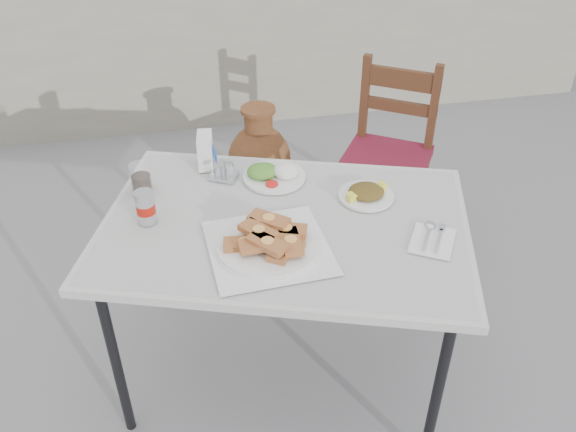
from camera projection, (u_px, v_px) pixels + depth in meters
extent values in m
plane|color=#605F62|center=(293.00, 350.00, 2.88)|extent=(80.00, 80.00, 0.00)
cylinder|color=black|center=(116.00, 362.00, 2.31)|extent=(0.04, 0.04, 0.79)
cylinder|color=black|center=(437.00, 394.00, 2.19)|extent=(0.04, 0.04, 0.79)
cylinder|color=black|center=(171.00, 241.00, 2.93)|extent=(0.04, 0.04, 0.79)
cylinder|color=black|center=(425.00, 261.00, 2.81)|extent=(0.04, 0.04, 0.79)
cube|color=white|center=(285.00, 226.00, 2.31)|extent=(1.61, 1.34, 0.03)
cube|color=white|center=(285.00, 222.00, 2.30)|extent=(1.55, 1.28, 0.01)
cube|color=silver|center=(269.00, 247.00, 2.17)|extent=(0.44, 0.44, 0.00)
cylinder|color=white|center=(268.00, 245.00, 2.16)|extent=(0.37, 0.37, 0.02)
cylinder|color=white|center=(268.00, 246.00, 2.17)|extent=(0.38, 0.38, 0.01)
cylinder|color=white|center=(274.00, 177.00, 2.55)|extent=(0.26, 0.26, 0.01)
ellipsoid|color=silver|center=(286.00, 171.00, 2.53)|extent=(0.11, 0.11, 0.06)
ellipsoid|color=#3E7722|center=(262.00, 171.00, 2.53)|extent=(0.13, 0.12, 0.05)
cylinder|color=red|center=(272.00, 184.00, 2.48)|extent=(0.05, 0.05, 0.01)
cylinder|color=white|center=(366.00, 196.00, 2.43)|extent=(0.22, 0.22, 0.01)
ellipsoid|color=#1A5F17|center=(366.00, 191.00, 2.42)|extent=(0.15, 0.13, 0.04)
cylinder|color=yellow|center=(351.00, 197.00, 2.38)|extent=(0.05, 0.04, 0.04)
cylinder|color=yellow|center=(382.00, 186.00, 2.45)|extent=(0.05, 0.04, 0.04)
cylinder|color=silver|center=(146.00, 207.00, 2.26)|extent=(0.07, 0.07, 0.13)
cylinder|color=red|center=(146.00, 208.00, 2.27)|extent=(0.07, 0.07, 0.04)
cylinder|color=silver|center=(143.00, 193.00, 2.23)|extent=(0.07, 0.07, 0.00)
cylinder|color=white|center=(141.00, 178.00, 2.43)|extent=(0.09, 0.09, 0.12)
cylinder|color=black|center=(142.00, 183.00, 2.45)|extent=(0.08, 0.08, 0.07)
cube|color=silver|center=(205.00, 150.00, 2.59)|extent=(0.08, 0.13, 0.15)
cube|color=blue|center=(214.00, 153.00, 2.60)|extent=(0.03, 0.06, 0.08)
cube|color=silver|center=(224.00, 176.00, 2.55)|extent=(0.14, 0.13, 0.01)
cylinder|color=white|center=(217.00, 171.00, 2.51)|extent=(0.03, 0.03, 0.07)
cylinder|color=white|center=(230.00, 169.00, 2.52)|extent=(0.03, 0.03, 0.07)
cylinder|color=silver|center=(222.00, 166.00, 2.55)|extent=(0.03, 0.03, 0.06)
cube|color=silver|center=(432.00, 241.00, 2.20)|extent=(0.23, 0.24, 0.00)
cube|color=silver|center=(427.00, 238.00, 2.20)|extent=(0.09, 0.13, 0.00)
ellipsoid|color=silver|center=(430.00, 225.00, 2.27)|extent=(0.04, 0.05, 0.01)
cube|color=silver|center=(439.00, 241.00, 2.19)|extent=(0.09, 0.13, 0.00)
cube|color=silver|center=(442.00, 227.00, 2.26)|extent=(0.04, 0.05, 0.00)
cube|color=#3E1F11|center=(339.00, 212.00, 3.39)|extent=(0.06, 0.06, 0.48)
cube|color=#3E1F11|center=(407.00, 227.00, 3.28)|extent=(0.06, 0.06, 0.48)
cube|color=#3E1F11|center=(358.00, 178.00, 3.68)|extent=(0.06, 0.06, 0.48)
cube|color=#3E1F11|center=(421.00, 191.00, 3.57)|extent=(0.06, 0.06, 0.48)
cube|color=maroon|center=(386.00, 161.00, 3.33)|extent=(0.62, 0.62, 0.05)
cube|color=#3E1F11|center=(364.00, 101.00, 3.39)|extent=(0.06, 0.06, 0.53)
cube|color=#3E1F11|center=(433.00, 112.00, 3.28)|extent=(0.06, 0.06, 0.53)
cube|color=#3E1F11|center=(401.00, 79.00, 3.24)|extent=(0.37, 0.26, 0.11)
cube|color=#3E1F11|center=(398.00, 106.00, 3.33)|extent=(0.37, 0.26, 0.06)
cylinder|color=brown|center=(261.00, 202.00, 3.84)|extent=(0.29, 0.29, 0.07)
ellipsoid|color=brown|center=(260.00, 163.00, 3.67)|extent=(0.39, 0.39, 0.48)
cylinder|color=beige|center=(260.00, 163.00, 3.67)|extent=(0.39, 0.39, 0.06)
cylinder|color=brown|center=(258.00, 123.00, 3.52)|extent=(0.17, 0.17, 0.15)
cylinder|color=brown|center=(258.00, 110.00, 3.47)|extent=(0.20, 0.20, 0.02)
cube|color=gray|center=(220.00, 45.00, 4.52)|extent=(6.00, 0.25, 1.20)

